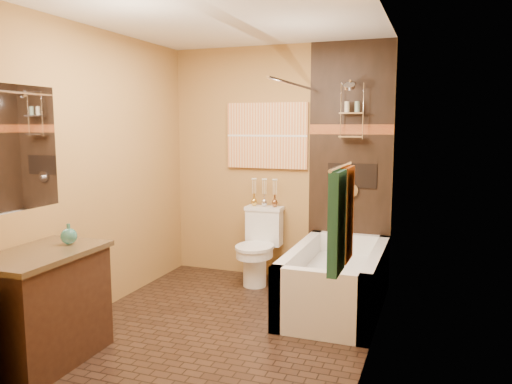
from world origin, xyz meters
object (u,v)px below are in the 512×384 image
at_px(sunset_painting, 267,136).
at_px(vanity, 43,307).
at_px(toilet, 259,246).
at_px(bathtub, 336,285).

xyz_separation_m(sunset_painting, vanity, (-0.81, -2.48, -1.15)).
bearing_deg(vanity, toilet, 69.06).
relative_size(toilet, vanity, 0.86).
bearing_deg(bathtub, toilet, 153.30).
bearing_deg(toilet, bathtub, -27.50).
xyz_separation_m(bathtub, toilet, (-0.92, 0.46, 0.18)).
height_order(toilet, vanity, vanity).
relative_size(bathtub, toilet, 1.89).
relative_size(bathtub, vanity, 1.64).
distance_m(sunset_painting, toilet, 1.18).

